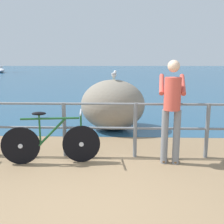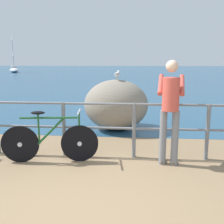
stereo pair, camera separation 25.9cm
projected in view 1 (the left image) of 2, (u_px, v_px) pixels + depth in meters
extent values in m
cube|color=#846B4C|center=(116.00, 82.00, 22.75)|extent=(120.00, 120.00, 0.10)
cube|color=navy|center=(119.00, 70.00, 50.20)|extent=(120.00, 90.00, 0.01)
cylinder|color=slate|center=(64.00, 130.00, 4.78)|extent=(0.07, 0.07, 1.02)
cylinder|color=slate|center=(135.00, 130.00, 4.74)|extent=(0.07, 0.07, 1.02)
cylinder|color=slate|center=(207.00, 131.00, 4.69)|extent=(0.07, 0.07, 1.02)
cylinder|color=slate|center=(99.00, 104.00, 4.66)|extent=(9.17, 0.04, 0.04)
cylinder|color=slate|center=(100.00, 128.00, 4.75)|extent=(9.17, 0.04, 0.04)
cylinder|color=black|center=(21.00, 146.00, 4.43)|extent=(0.66, 0.12, 0.66)
cylinder|color=#B7BCC6|center=(21.00, 146.00, 4.43)|extent=(0.09, 0.07, 0.08)
cylinder|color=black|center=(81.00, 144.00, 4.52)|extent=(0.66, 0.12, 0.66)
cylinder|color=#B7BCC6|center=(81.00, 144.00, 4.52)|extent=(0.09, 0.07, 0.08)
cylinder|color=#194C23|center=(50.00, 119.00, 4.38)|extent=(0.98, 0.16, 0.04)
cylinder|color=#194C23|center=(52.00, 132.00, 4.43)|extent=(0.50, 0.10, 0.50)
cylinder|color=#194C23|center=(40.00, 130.00, 4.41)|extent=(0.03, 0.03, 0.53)
ellipsoid|color=black|center=(39.00, 114.00, 4.35)|extent=(0.25, 0.13, 0.06)
cylinder|color=#194C23|center=(81.00, 128.00, 4.47)|extent=(0.03, 0.03, 0.57)
cylinder|color=#B7BCC6|center=(81.00, 112.00, 4.41)|extent=(0.09, 0.48, 0.03)
cylinder|color=slate|center=(165.00, 137.00, 4.45)|extent=(0.12, 0.12, 0.95)
ellipsoid|color=#513319|center=(164.00, 159.00, 4.59)|extent=(0.14, 0.27, 0.08)
cylinder|color=slate|center=(176.00, 137.00, 4.41)|extent=(0.12, 0.12, 0.95)
ellipsoid|color=#513319|center=(175.00, 160.00, 4.56)|extent=(0.14, 0.27, 0.08)
cylinder|color=#CC4C3F|center=(173.00, 94.00, 4.28)|extent=(0.28, 0.28, 0.55)
sphere|color=beige|center=(174.00, 66.00, 4.20)|extent=(0.20, 0.20, 0.20)
cylinder|color=#CC4C3F|center=(162.00, 84.00, 4.52)|extent=(0.15, 0.52, 0.34)
cylinder|color=#CC4C3F|center=(183.00, 84.00, 4.46)|extent=(0.15, 0.52, 0.34)
ellipsoid|color=gray|center=(113.00, 105.00, 6.67)|extent=(1.65, 1.54, 1.30)
cylinder|color=gold|center=(113.00, 79.00, 6.49)|extent=(0.01, 0.01, 0.06)
cylinder|color=gold|center=(115.00, 79.00, 6.48)|extent=(0.01, 0.01, 0.06)
ellipsoid|color=white|center=(114.00, 75.00, 6.47)|extent=(0.16, 0.28, 0.13)
ellipsoid|color=#9E9EA3|center=(114.00, 74.00, 6.44)|extent=(0.17, 0.26, 0.06)
sphere|color=white|center=(115.00, 72.00, 6.57)|extent=(0.08, 0.08, 0.08)
cone|color=gold|center=(116.00, 72.00, 6.61)|extent=(0.03, 0.05, 0.02)
ellipsoid|color=white|center=(0.00, 70.00, 39.66)|extent=(3.22, 4.49, 0.70)
cube|color=silver|center=(0.00, 67.00, 39.82)|extent=(1.32, 1.52, 0.36)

